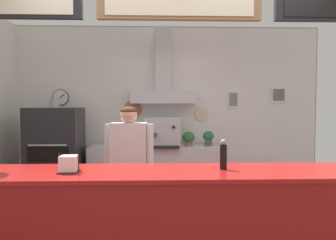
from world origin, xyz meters
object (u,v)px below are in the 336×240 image
(potted_basil, at_px, (131,138))
(pizza_oven, at_px, (56,159))
(potted_sage, at_px, (208,137))
(potted_thyme, at_px, (189,138))
(shop_worker, at_px, (129,167))
(espresso_machine, at_px, (162,132))
(napkin_holder, at_px, (69,164))
(pepper_grinder, at_px, (223,155))

(potted_basil, bearing_deg, pizza_oven, -169.19)
(potted_basil, bearing_deg, potted_sage, 2.81)
(potted_thyme, bearing_deg, pizza_oven, -172.68)
(shop_worker, relative_size, espresso_machine, 2.78)
(potted_sage, bearing_deg, napkin_holder, -117.99)
(shop_worker, distance_m, potted_basil, 1.25)
(potted_thyme, height_order, pepper_grinder, pepper_grinder)
(pizza_oven, bearing_deg, potted_sage, 6.65)
(shop_worker, distance_m, potted_sage, 1.73)
(pizza_oven, bearing_deg, potted_basil, 10.81)
(shop_worker, height_order, pepper_grinder, shop_worker)
(pizza_oven, height_order, potted_sage, pizza_oven)
(potted_sage, distance_m, napkin_holder, 3.07)
(pizza_oven, bearing_deg, shop_worker, -41.40)
(espresso_machine, relative_size, potted_thyme, 2.49)
(potted_basil, relative_size, potted_sage, 1.07)
(napkin_holder, bearing_deg, potted_basil, 84.94)
(pizza_oven, bearing_deg, pepper_grinder, -50.20)
(espresso_machine, distance_m, potted_basil, 0.49)
(potted_sage, bearing_deg, espresso_machine, -176.36)
(shop_worker, relative_size, potted_thyme, 6.94)
(pizza_oven, relative_size, espresso_machine, 2.92)
(pizza_oven, distance_m, potted_sage, 2.33)
(potted_sage, distance_m, pepper_grinder, 2.67)
(pizza_oven, xyz_separation_m, pepper_grinder, (1.98, -2.38, 0.43))
(potted_basil, bearing_deg, shop_worker, -86.65)
(potted_basil, distance_m, potted_thyme, 0.90)
(napkin_holder, bearing_deg, shop_worker, 77.79)
(espresso_machine, bearing_deg, shop_worker, -108.10)
(shop_worker, xyz_separation_m, potted_thyme, (0.82, 1.28, 0.20))
(espresso_machine, bearing_deg, potted_basil, -178.45)
(shop_worker, height_order, espresso_machine, shop_worker)
(napkin_holder, distance_m, pepper_grinder, 1.13)
(pizza_oven, bearing_deg, napkin_holder, -70.70)
(espresso_machine, xyz_separation_m, potted_basil, (-0.48, -0.01, -0.09))
(espresso_machine, bearing_deg, pizza_oven, -171.98)
(potted_thyme, bearing_deg, shop_worker, -122.73)
(potted_thyme, relative_size, napkin_holder, 1.53)
(pepper_grinder, bearing_deg, potted_thyme, 89.96)
(potted_thyme, bearing_deg, napkin_holder, -112.71)
(potted_basil, bearing_deg, pepper_grinder, -70.97)
(shop_worker, xyz_separation_m, potted_basil, (-0.07, 1.23, 0.22))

